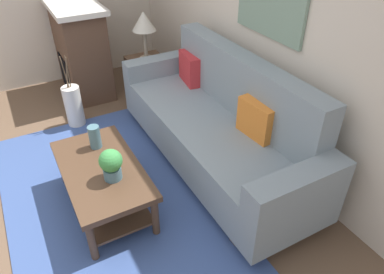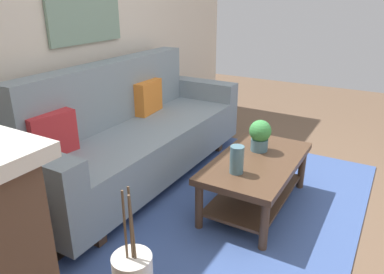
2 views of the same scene
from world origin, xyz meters
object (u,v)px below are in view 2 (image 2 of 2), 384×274
object	(u,v)px
potted_plant_tabletop	(260,134)
framed_painting	(84,1)
throw_pillow_orange	(148,97)
tabletop_vase	(237,160)
throw_pillow_crimson	(52,134)
coffee_table	(256,172)
couch	(135,135)

from	to	relation	value
potted_plant_tabletop	framed_painting	distance (m)	1.89
throw_pillow_orange	tabletop_vase	world-z (taller)	throw_pillow_orange
throw_pillow_orange	potted_plant_tabletop	world-z (taller)	throw_pillow_orange
throw_pillow_crimson	coffee_table	distance (m)	1.59
throw_pillow_orange	tabletop_vase	size ratio (longest dim) A/B	1.73
throw_pillow_orange	coffee_table	size ratio (longest dim) A/B	0.33
throw_pillow_orange	framed_painting	bearing A→B (deg)	139.23
throw_pillow_crimson	tabletop_vase	xyz separation A→B (m)	(0.57, -1.23, -0.15)
coffee_table	throw_pillow_orange	bearing A→B (deg)	75.67
throw_pillow_crimson	framed_painting	xyz separation A→B (m)	(0.79, 0.34, 0.90)
couch	throw_pillow_orange	bearing A→B (deg)	17.42
couch	tabletop_vase	distance (m)	1.14
potted_plant_tabletop	tabletop_vase	bearing A→B (deg)	179.71
couch	throw_pillow_orange	world-z (taller)	couch
couch	throw_pillow_crimson	distance (m)	0.84
throw_pillow_crimson	coffee_table	bearing A→B (deg)	-56.23
framed_painting	coffee_table	bearing A→B (deg)	-87.62
throw_pillow_orange	tabletop_vase	bearing A→B (deg)	-116.70
tabletop_vase	framed_painting	bearing A→B (deg)	81.88
throw_pillow_crimson	framed_painting	distance (m)	1.25
tabletop_vase	framed_painting	distance (m)	1.90
potted_plant_tabletop	framed_painting	size ratio (longest dim) A/B	0.31
coffee_table	potted_plant_tabletop	size ratio (longest dim) A/B	4.20
coffee_table	tabletop_vase	distance (m)	0.37
tabletop_vase	framed_painting	xyz separation A→B (m)	(0.22, 1.57, 1.05)
tabletop_vase	coffee_table	bearing A→B (deg)	-10.03
tabletop_vase	potted_plant_tabletop	xyz separation A→B (m)	(0.47, -0.00, 0.04)
potted_plant_tabletop	coffee_table	bearing A→B (deg)	-164.13
framed_painting	throw_pillow_orange	bearing A→B (deg)	-40.77
tabletop_vase	throw_pillow_orange	bearing A→B (deg)	63.30
throw_pillow_crimson	framed_painting	size ratio (longest dim) A/B	0.43
potted_plant_tabletop	couch	bearing A→B (deg)	102.24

